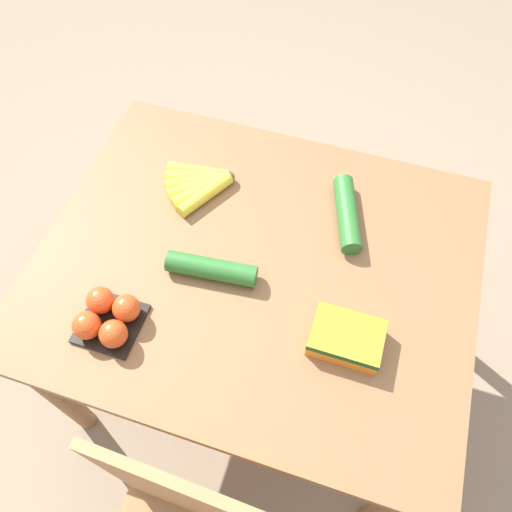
{
  "coord_description": "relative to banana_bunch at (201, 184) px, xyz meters",
  "views": [
    {
      "loc": [
        -0.2,
        0.63,
        1.85
      ],
      "look_at": [
        0.0,
        0.0,
        0.76
      ],
      "focal_mm": 35.0,
      "sensor_mm": 36.0,
      "label": 1
    }
  ],
  "objects": [
    {
      "name": "ground_plane",
      "position": [
        -0.23,
        0.19,
        -0.75
      ],
      "size": [
        12.0,
        12.0,
        0.0
      ],
      "primitive_type": "plane",
      "color": "gray"
    },
    {
      "name": "dining_table",
      "position": [
        -0.23,
        0.19,
        -0.12
      ],
      "size": [
        1.13,
        0.93,
        0.73
      ],
      "color": "olive",
      "rests_on": "ground_plane"
    },
    {
      "name": "cucumber_far",
      "position": [
        -0.13,
        0.26,
        0.01
      ],
      "size": [
        0.23,
        0.08,
        0.06
      ],
      "color": "#2D702D",
      "rests_on": "dining_table"
    },
    {
      "name": "cucumber_near",
      "position": [
        -0.42,
        -0.02,
        0.01
      ],
      "size": [
        0.12,
        0.24,
        0.06
      ],
      "color": "#2D702D",
      "rests_on": "dining_table"
    },
    {
      "name": "carrot_bag",
      "position": [
        -0.49,
        0.33,
        0.01
      ],
      "size": [
        0.17,
        0.12,
        0.06
      ],
      "color": "orange",
      "rests_on": "dining_table"
    },
    {
      "name": "tomato_pack",
      "position": [
        0.05,
        0.46,
        0.02
      ],
      "size": [
        0.15,
        0.15,
        0.08
      ],
      "color": "black",
      "rests_on": "dining_table"
    },
    {
      "name": "banana_bunch",
      "position": [
        0.0,
        0.0,
        0.0
      ],
      "size": [
        0.2,
        0.19,
        0.04
      ],
      "color": "brown",
      "rests_on": "dining_table"
    }
  ]
}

